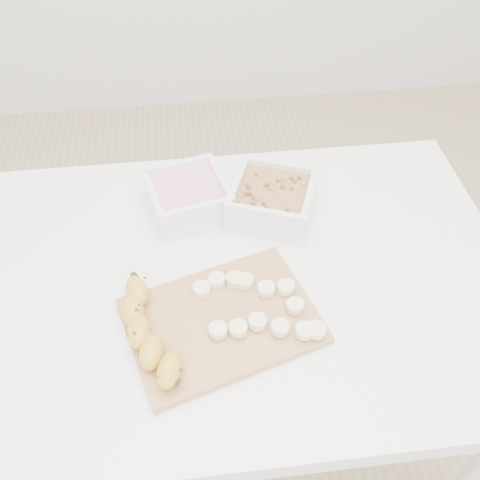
{
  "coord_description": "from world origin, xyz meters",
  "views": [
    {
      "loc": [
        -0.08,
        -0.61,
        1.51
      ],
      "look_at": [
        0.0,
        0.03,
        0.81
      ],
      "focal_mm": 40.0,
      "sensor_mm": 36.0,
      "label": 1
    }
  ],
  "objects": [
    {
      "name": "ground",
      "position": [
        0.0,
        0.0,
        0.0
      ],
      "size": [
        3.5,
        3.5,
        0.0
      ],
      "primitive_type": "plane",
      "color": "#C6AD89",
      "rests_on": "ground"
    },
    {
      "name": "table",
      "position": [
        0.0,
        0.0,
        0.65
      ],
      "size": [
        1.0,
        0.7,
        0.75
      ],
      "color": "white",
      "rests_on": "ground"
    },
    {
      "name": "bowl_yogurt",
      "position": [
        -0.09,
        0.18,
        0.79
      ],
      "size": [
        0.18,
        0.18,
        0.07
      ],
      "color": "white",
      "rests_on": "table"
    },
    {
      "name": "bowl_granola",
      "position": [
        0.08,
        0.15,
        0.79
      ],
      "size": [
        0.2,
        0.2,
        0.07
      ],
      "color": "white",
      "rests_on": "table"
    },
    {
      "name": "cutting_board",
      "position": [
        -0.05,
        -0.1,
        0.76
      ],
      "size": [
        0.36,
        0.3,
        0.01
      ],
      "primitive_type": "cube",
      "rotation": [
        0.0,
        0.0,
        0.29
      ],
      "color": "#A77D4D",
      "rests_on": "table"
    },
    {
      "name": "banana",
      "position": [
        -0.17,
        -0.13,
        0.78
      ],
      "size": [
        0.08,
        0.22,
        0.04
      ],
      "primitive_type": null,
      "rotation": [
        0.0,
        0.0,
        0.11
      ],
      "color": "gold",
      "rests_on": "cutting_board"
    },
    {
      "name": "banana_slices",
      "position": [
        0.02,
        -0.09,
        0.77
      ],
      "size": [
        0.21,
        0.16,
        0.02
      ],
      "color": "#F8EEBC",
      "rests_on": "cutting_board"
    }
  ]
}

